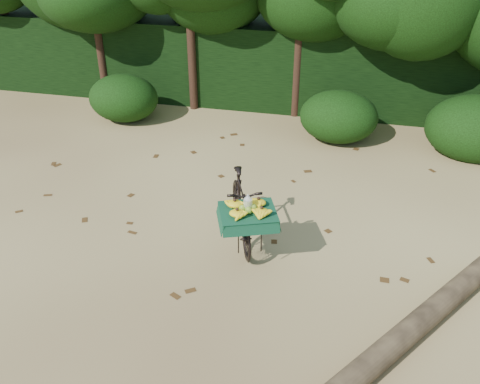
# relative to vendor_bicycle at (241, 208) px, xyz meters

# --- Properties ---
(ground) EXTENTS (80.00, 80.00, 0.00)m
(ground) POSITION_rel_vendor_bicycle_xyz_m (-0.45, -0.61, -0.49)
(ground) COLOR tan
(ground) RESTS_ON ground
(vendor_bicycle) EXTENTS (1.16, 1.78, 0.97)m
(vendor_bicycle) POSITION_rel_vendor_bicycle_xyz_m (0.00, 0.00, 0.00)
(vendor_bicycle) COLOR black
(vendor_bicycle) RESTS_ON ground
(fallen_log) EXTENTS (2.37, 3.19, 0.27)m
(fallen_log) POSITION_rel_vendor_bicycle_xyz_m (2.14, -1.53, -0.36)
(fallen_log) COLOR brown
(fallen_log) RESTS_ON ground
(hedge_backdrop) EXTENTS (26.00, 1.80, 1.80)m
(hedge_backdrop) POSITION_rel_vendor_bicycle_xyz_m (-0.45, 5.69, 0.41)
(hedge_backdrop) COLOR black
(hedge_backdrop) RESTS_ON ground
(tree_row) EXTENTS (14.50, 2.00, 4.00)m
(tree_row) POSITION_rel_vendor_bicycle_xyz_m (-1.10, 4.89, 1.51)
(tree_row) COLOR black
(tree_row) RESTS_ON ground
(bush_clumps) EXTENTS (8.80, 1.70, 0.90)m
(bush_clumps) POSITION_rel_vendor_bicycle_xyz_m (0.05, 3.69, -0.04)
(bush_clumps) COLOR black
(bush_clumps) RESTS_ON ground
(leaf_litter) EXTENTS (7.00, 7.30, 0.01)m
(leaf_litter) POSITION_rel_vendor_bicycle_xyz_m (-0.45, 0.04, -0.49)
(leaf_litter) COLOR #432B12
(leaf_litter) RESTS_ON ground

